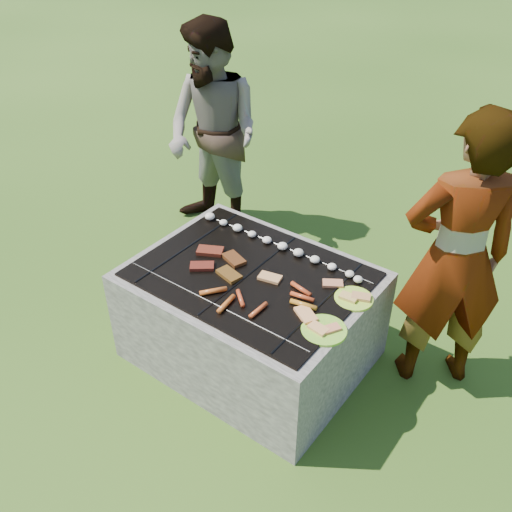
# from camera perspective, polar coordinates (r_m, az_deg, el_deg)

# --- Properties ---
(lawn) EXTENTS (60.00, 60.00, 0.00)m
(lawn) POSITION_cam_1_polar(r_m,az_deg,el_deg) (3.54, -0.49, -9.68)
(lawn) COLOR #264711
(lawn) RESTS_ON ground
(fire_pit) EXTENTS (1.30, 1.00, 0.62)m
(fire_pit) POSITION_cam_1_polar(r_m,az_deg,el_deg) (3.35, -0.51, -6.25)
(fire_pit) COLOR #A69E93
(fire_pit) RESTS_ON ground
(mushrooms) EXTENTS (1.12, 0.07, 0.04)m
(mushrooms) POSITION_cam_1_polar(r_m,az_deg,el_deg) (3.34, 2.08, 1.21)
(mushrooms) COLOR beige
(mushrooms) RESTS_ON fire_pit
(pork_slabs) EXTENTS (0.39, 0.29, 0.02)m
(pork_slabs) POSITION_cam_1_polar(r_m,az_deg,el_deg) (3.21, -3.70, -0.58)
(pork_slabs) COLOR #9E321C
(pork_slabs) RESTS_ON fire_pit
(sausages) EXTENTS (0.57, 0.43, 0.03)m
(sausages) POSITION_cam_1_polar(r_m,az_deg,el_deg) (2.94, 0.59, -4.30)
(sausages) COLOR #C44820
(sausages) RESTS_ON fire_pit
(bread_on_grate) EXTENTS (0.46, 0.42, 0.02)m
(bread_on_grate) POSITION_cam_1_polar(r_m,az_deg,el_deg) (3.00, 4.37, -3.72)
(bread_on_grate) COLOR #E0BB73
(bread_on_grate) RESTS_ON fire_pit
(plate_far) EXTENTS (0.21, 0.21, 0.03)m
(plate_far) POSITION_cam_1_polar(r_m,az_deg,el_deg) (3.01, 9.78, -4.19)
(plate_far) COLOR #DAF53A
(plate_far) RESTS_ON fire_pit
(plate_near) EXTENTS (0.29, 0.29, 0.03)m
(plate_near) POSITION_cam_1_polar(r_m,az_deg,el_deg) (2.81, 6.79, -7.35)
(plate_near) COLOR #C9F139
(plate_near) RESTS_ON fire_pit
(cook) EXTENTS (0.71, 0.67, 1.62)m
(cook) POSITION_cam_1_polar(r_m,az_deg,el_deg) (3.08, 19.31, -0.27)
(cook) COLOR gray
(cook) RESTS_ON ground
(bystander) EXTENTS (0.85, 0.69, 1.63)m
(bystander) POSITION_cam_1_polar(r_m,az_deg,el_deg) (4.29, -4.27, 12.01)
(bystander) COLOR gray
(bystander) RESTS_ON ground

